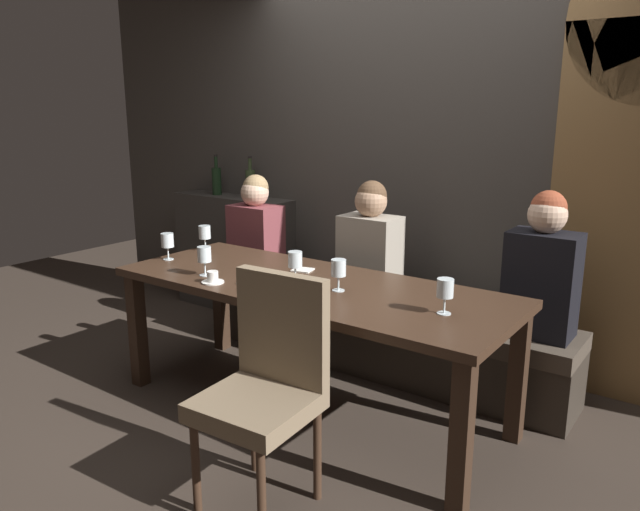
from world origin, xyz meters
TOP-DOWN VIEW (x-y plane):
  - ground at (0.00, 0.00)m, footprint 9.00×9.00m
  - back_wall_tiled at (0.00, 1.22)m, footprint 6.00×0.12m
  - back_counter at (-1.55, 1.04)m, footprint 1.10×0.28m
  - dining_table at (0.00, 0.00)m, footprint 2.20×0.84m
  - banquette_bench at (0.00, 0.70)m, footprint 2.50×0.44m
  - chair_near_side at (0.32, -0.72)m, footprint 0.46×0.46m
  - diner_redhead at (-1.02, 0.71)m, footprint 0.36×0.24m
  - diner_bearded at (-0.04, 0.69)m, footprint 0.36×0.24m
  - diner_far_end at (1.01, 0.71)m, footprint 0.36×0.24m
  - wine_bottle_dark_red at (-1.71, 1.02)m, footprint 0.08×0.08m
  - wine_bottle_pale_label at (-1.37, 1.06)m, footprint 0.08×0.08m
  - wine_glass_center_back at (0.79, -0.05)m, footprint 0.08×0.08m
  - wine_glass_far_left at (-1.00, -0.11)m, footprint 0.08×0.08m
  - wine_glass_end_left at (0.21, -0.03)m, footprint 0.08×0.08m
  - wine_glass_near_right at (-0.07, -0.03)m, footprint 0.08×0.08m
  - wine_glass_end_right at (-0.55, -0.23)m, footprint 0.08×0.08m
  - wine_glass_far_right at (-0.99, 0.20)m, footprint 0.08×0.08m
  - espresso_cup at (-0.41, -0.31)m, footprint 0.12×0.12m
  - dessert_plate at (-0.20, -0.16)m, footprint 0.19×0.19m
  - fork_on_table at (-0.06, -0.17)m, footprint 0.06×0.17m
  - folded_napkin at (-0.18, 0.17)m, footprint 0.13×0.12m

SIDE VIEW (x-z plane):
  - ground at x=0.00m, z-range 0.00..0.00m
  - banquette_bench at x=0.00m, z-range 0.00..0.45m
  - back_counter at x=-1.55m, z-range 0.00..0.95m
  - chair_near_side at x=0.32m, z-range 0.07..1.05m
  - dining_table at x=0.00m, z-range 0.28..1.02m
  - fork_on_table at x=-0.06m, z-range 0.74..0.75m
  - folded_napkin at x=-0.18m, z-range 0.74..0.75m
  - dessert_plate at x=-0.20m, z-range 0.73..0.78m
  - espresso_cup at x=-0.41m, z-range 0.73..0.80m
  - diner_redhead at x=-1.02m, z-range 0.43..1.17m
  - diner_bearded at x=-0.04m, z-range 0.43..1.19m
  - diner_far_end at x=1.01m, z-range 0.43..1.21m
  - wine_glass_end_right at x=-0.55m, z-range 0.77..0.93m
  - wine_glass_end_left at x=0.21m, z-range 0.77..0.93m
  - wine_glass_far_left at x=-1.00m, z-range 0.77..0.93m
  - wine_glass_far_right at x=-0.99m, z-range 0.77..0.93m
  - wine_glass_center_back at x=0.79m, z-range 0.77..0.93m
  - wine_glass_near_right at x=-0.07m, z-range 0.77..0.94m
  - wine_bottle_dark_red at x=-1.71m, z-range 0.91..1.23m
  - wine_bottle_pale_label at x=-1.37m, z-range 0.91..1.23m
  - back_wall_tiled at x=0.00m, z-range 0.00..3.00m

